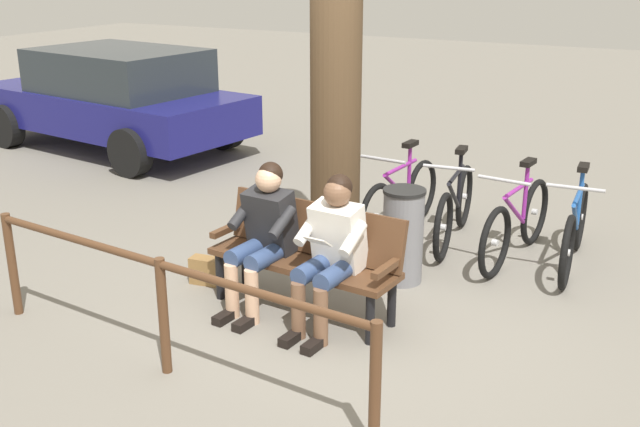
{
  "coord_description": "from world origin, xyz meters",
  "views": [
    {
      "loc": [
        -2.48,
        4.77,
        2.76
      ],
      "look_at": [
        0.26,
        -0.38,
        0.75
      ],
      "focal_mm": 42.6,
      "sensor_mm": 36.0,
      "label": 1
    }
  ],
  "objects_px": {
    "person_companion": "(263,230)",
    "tree_trunk": "(336,76)",
    "bicycle_purple": "(516,223)",
    "bicycle_red": "(574,230)",
    "bench": "(308,250)",
    "parked_car": "(115,97)",
    "bicycle_silver": "(400,200)",
    "bicycle_black": "(455,208)",
    "litter_bin": "(403,236)",
    "handbag": "(207,271)",
    "person_reading": "(331,246)"
  },
  "relations": [
    {
      "from": "litter_bin",
      "to": "bicycle_purple",
      "type": "distance_m",
      "value": 1.23
    },
    {
      "from": "person_companion",
      "to": "tree_trunk",
      "type": "distance_m",
      "value": 1.64
    },
    {
      "from": "person_reading",
      "to": "bicycle_purple",
      "type": "distance_m",
      "value": 2.24
    },
    {
      "from": "person_reading",
      "to": "handbag",
      "type": "distance_m",
      "value": 1.44
    },
    {
      "from": "litter_bin",
      "to": "bicycle_red",
      "type": "height_order",
      "value": "bicycle_red"
    },
    {
      "from": "bicycle_purple",
      "to": "bicycle_black",
      "type": "xyz_separation_m",
      "value": [
        0.66,
        -0.16,
        0.0
      ]
    },
    {
      "from": "litter_bin",
      "to": "bicycle_silver",
      "type": "distance_m",
      "value": 1.23
    },
    {
      "from": "bench",
      "to": "parked_car",
      "type": "relative_size",
      "value": 0.37
    },
    {
      "from": "bicycle_silver",
      "to": "parked_car",
      "type": "xyz_separation_m",
      "value": [
        5.06,
        -1.38,
        0.41
      ]
    },
    {
      "from": "bench",
      "to": "litter_bin",
      "type": "distance_m",
      "value": 0.99
    },
    {
      "from": "person_reading",
      "to": "bicycle_red",
      "type": "distance_m",
      "value": 2.55
    },
    {
      "from": "person_reading",
      "to": "person_companion",
      "type": "xyz_separation_m",
      "value": [
        0.64,
        -0.06,
        -0.0
      ]
    },
    {
      "from": "litter_bin",
      "to": "handbag",
      "type": "bearing_deg",
      "value": 30.0
    },
    {
      "from": "tree_trunk",
      "to": "bicycle_silver",
      "type": "relative_size",
      "value": 2.04
    },
    {
      "from": "litter_bin",
      "to": "bicycle_red",
      "type": "xyz_separation_m",
      "value": [
        -1.27,
        -1.03,
        -0.07
      ]
    },
    {
      "from": "handbag",
      "to": "parked_car",
      "type": "distance_m",
      "value": 5.31
    },
    {
      "from": "bicycle_silver",
      "to": "bench",
      "type": "bearing_deg",
      "value": 4.97
    },
    {
      "from": "person_companion",
      "to": "handbag",
      "type": "bearing_deg",
      "value": -6.85
    },
    {
      "from": "bicycle_purple",
      "to": "person_companion",
      "type": "bearing_deg",
      "value": -31.76
    },
    {
      "from": "bicycle_red",
      "to": "parked_car",
      "type": "relative_size",
      "value": 0.38
    },
    {
      "from": "bench",
      "to": "bicycle_silver",
      "type": "relative_size",
      "value": 0.97
    },
    {
      "from": "bicycle_red",
      "to": "bicycle_black",
      "type": "relative_size",
      "value": 1.0
    },
    {
      "from": "bench",
      "to": "person_companion",
      "type": "xyz_separation_m",
      "value": [
        0.33,
        0.14,
        0.16
      ]
    },
    {
      "from": "person_companion",
      "to": "litter_bin",
      "type": "height_order",
      "value": "person_companion"
    },
    {
      "from": "bicycle_purple",
      "to": "bicycle_silver",
      "type": "xyz_separation_m",
      "value": [
        1.23,
        -0.16,
        0.0
      ]
    },
    {
      "from": "person_companion",
      "to": "tree_trunk",
      "type": "height_order",
      "value": "tree_trunk"
    },
    {
      "from": "bicycle_silver",
      "to": "parked_car",
      "type": "bearing_deg",
      "value": -100.7
    },
    {
      "from": "person_reading",
      "to": "bench",
      "type": "bearing_deg",
      "value": -27.08
    },
    {
      "from": "bicycle_silver",
      "to": "bicycle_black",
      "type": "bearing_deg",
      "value": 95.37
    },
    {
      "from": "person_companion",
      "to": "tree_trunk",
      "type": "xyz_separation_m",
      "value": [
        -0.0,
        -1.26,
        1.05
      ]
    },
    {
      "from": "person_companion",
      "to": "bicycle_red",
      "type": "relative_size",
      "value": 0.71
    },
    {
      "from": "bench",
      "to": "tree_trunk",
      "type": "bearing_deg",
      "value": -68.78
    },
    {
      "from": "person_reading",
      "to": "litter_bin",
      "type": "height_order",
      "value": "person_reading"
    },
    {
      "from": "bench",
      "to": "parked_car",
      "type": "distance_m",
      "value": 6.09
    },
    {
      "from": "handbag",
      "to": "bicycle_purple",
      "type": "xyz_separation_m",
      "value": [
        -2.23,
        -1.83,
        0.24
      ]
    },
    {
      "from": "bicycle_red",
      "to": "bicycle_purple",
      "type": "bearing_deg",
      "value": -87.09
    },
    {
      "from": "tree_trunk",
      "to": "bicycle_purple",
      "type": "relative_size",
      "value": 2.05
    },
    {
      "from": "bicycle_red",
      "to": "parked_car",
      "type": "bearing_deg",
      "value": -106.12
    },
    {
      "from": "litter_bin",
      "to": "bicycle_purple",
      "type": "xyz_separation_m",
      "value": [
        -0.75,
        -0.97,
        -0.07
      ]
    },
    {
      "from": "person_companion",
      "to": "handbag",
      "type": "xyz_separation_m",
      "value": [
        0.68,
        -0.14,
        -0.54
      ]
    },
    {
      "from": "bicycle_purple",
      "to": "parked_car",
      "type": "distance_m",
      "value": 6.49
    },
    {
      "from": "person_companion",
      "to": "bicycle_red",
      "type": "distance_m",
      "value": 2.91
    },
    {
      "from": "person_reading",
      "to": "bicycle_black",
      "type": "height_order",
      "value": "person_reading"
    },
    {
      "from": "bicycle_silver",
      "to": "litter_bin",
      "type": "bearing_deg",
      "value": 27.79
    },
    {
      "from": "person_reading",
      "to": "handbag",
      "type": "relative_size",
      "value": 4.0
    },
    {
      "from": "bicycle_purple",
      "to": "bicycle_red",
      "type": "bearing_deg",
      "value": 103.25
    },
    {
      "from": "bench",
      "to": "bicycle_purple",
      "type": "distance_m",
      "value": 2.21
    },
    {
      "from": "litter_bin",
      "to": "parked_car",
      "type": "bearing_deg",
      "value": -24.34
    },
    {
      "from": "tree_trunk",
      "to": "bicycle_silver",
      "type": "xyz_separation_m",
      "value": [
        -0.31,
        -0.87,
        -1.36
      ]
    },
    {
      "from": "tree_trunk",
      "to": "bicycle_red",
      "type": "bearing_deg",
      "value": -159.43
    }
  ]
}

